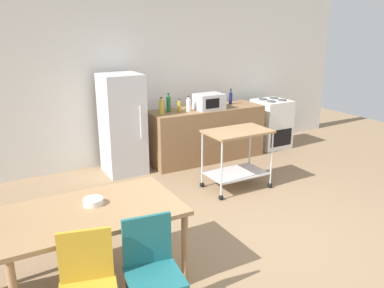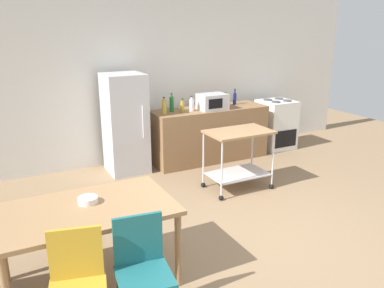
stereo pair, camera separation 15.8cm
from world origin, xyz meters
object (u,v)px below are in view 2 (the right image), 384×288
(bottle_olive_oil, at_px, (225,100))
(bottle_soda, at_px, (164,107))
(bottle_wine, at_px, (172,104))
(bottle_vinegar, at_px, (182,106))
(chair_mustard, at_px, (77,283))
(chair_teal, at_px, (142,267))
(microwave, at_px, (212,102))
(bottle_hot_sauce, at_px, (192,105))
(fruit_bowl, at_px, (88,200))
(refrigerator, at_px, (125,124))
(bottle_sparkling_water, at_px, (235,98))
(kitchen_cart, at_px, (238,150))
(dining_table, at_px, (87,216))
(stove_oven, at_px, (276,124))

(bottle_olive_oil, bearing_deg, bottle_soda, -172.33)
(bottle_wine, relative_size, bottle_vinegar, 1.44)
(chair_mustard, bearing_deg, chair_teal, 11.18)
(bottle_wine, height_order, microwave, bottle_wine)
(chair_teal, relative_size, bottle_hot_sauce, 3.65)
(bottle_olive_oil, relative_size, fruit_bowl, 1.30)
(bottle_wine, distance_m, bottle_hot_sauce, 0.33)
(refrigerator, xyz_separation_m, fruit_bowl, (-1.16, -2.52, 0.00))
(bottle_soda, bearing_deg, bottle_sparkling_water, 7.27)
(bottle_hot_sauce, xyz_separation_m, bottle_sparkling_water, (0.92, 0.15, 0.01))
(bottle_wine, xyz_separation_m, bottle_olive_oil, (1.03, 0.03, -0.04))
(chair_mustard, distance_m, microwave, 4.26)
(kitchen_cart, bearing_deg, dining_table, -153.02)
(bottle_olive_oil, distance_m, fruit_bowl, 3.88)
(chair_mustard, xyz_separation_m, kitchen_cart, (2.61, 1.90, 0.05))
(chair_mustard, height_order, chair_teal, same)
(bottle_hot_sauce, bearing_deg, bottle_soda, -175.93)
(bottle_soda, height_order, bottle_hot_sauce, bottle_soda)
(bottle_wine, bearing_deg, stove_oven, -0.88)
(bottle_vinegar, xyz_separation_m, microwave, (0.52, -0.08, 0.04))
(chair_mustard, relative_size, bottle_sparkling_water, 3.24)
(stove_oven, relative_size, bottle_vinegar, 4.41)
(kitchen_cart, height_order, bottle_soda, bottle_soda)
(refrigerator, distance_m, microwave, 1.48)
(stove_oven, height_order, bottle_soda, bottle_soda)
(chair_teal, relative_size, fruit_bowl, 5.07)
(bottle_soda, bearing_deg, bottle_vinegar, 10.86)
(stove_oven, bearing_deg, kitchen_cart, -142.69)
(bottle_sparkling_water, bearing_deg, fruit_bowl, -141.59)
(dining_table, relative_size, bottle_vinegar, 7.18)
(chair_teal, height_order, bottle_soda, bottle_soda)
(chair_teal, bearing_deg, chair_mustard, -175.40)
(chair_mustard, relative_size, chair_teal, 1.00)
(bottle_hot_sauce, xyz_separation_m, bottle_olive_oil, (0.72, 0.13, -0.01))
(microwave, bearing_deg, bottle_olive_oil, 26.07)
(kitchen_cart, bearing_deg, stove_oven, 37.31)
(dining_table, distance_m, bottle_vinegar, 3.29)
(stove_oven, height_order, kitchen_cart, stove_oven)
(bottle_soda, distance_m, bottle_hot_sauce, 0.50)
(microwave, height_order, bottle_sparkling_water, bottle_sparkling_water)
(bottle_hot_sauce, distance_m, bottle_sparkling_water, 0.94)
(microwave, bearing_deg, bottle_sparkling_water, 18.87)
(dining_table, bearing_deg, microwave, 42.30)
(fruit_bowl, bearing_deg, dining_table, -114.64)
(chair_teal, relative_size, bottle_soda, 3.22)
(bottle_vinegar, height_order, bottle_olive_oil, bottle_olive_oil)
(bottle_vinegar, distance_m, bottle_sparkling_water, 1.08)
(dining_table, xyz_separation_m, bottle_vinegar, (2.13, 2.48, 0.32))
(stove_oven, xyz_separation_m, bottle_olive_oil, (-1.10, 0.06, 0.54))
(stove_oven, bearing_deg, bottle_hot_sauce, -177.78)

